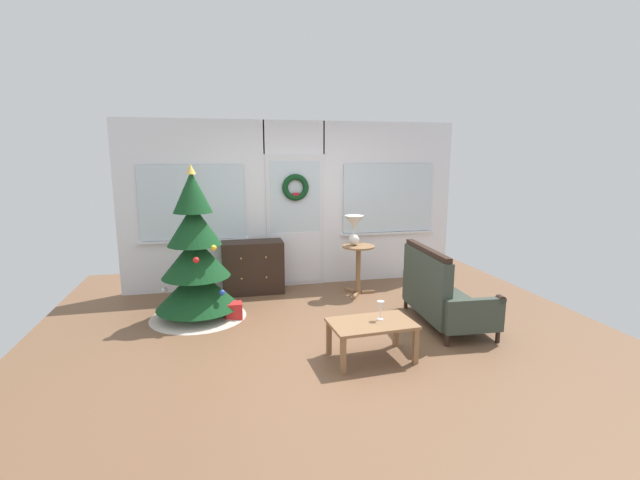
# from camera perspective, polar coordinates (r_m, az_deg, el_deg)

# --- Properties ---
(ground_plane) EXTENTS (6.76, 6.76, 0.00)m
(ground_plane) POSITION_cam_1_polar(r_m,az_deg,el_deg) (5.29, 0.83, -11.83)
(ground_plane) COLOR brown
(back_wall_with_door) EXTENTS (5.20, 0.19, 2.55)m
(back_wall_with_door) POSITION_cam_1_polar(r_m,az_deg,el_deg) (6.96, -3.25, 4.57)
(back_wall_with_door) COLOR white
(back_wall_with_door) RESTS_ON ground
(christmas_tree) EXTENTS (1.21, 1.21, 1.93)m
(christmas_tree) POSITION_cam_1_polar(r_m,az_deg,el_deg) (5.80, -15.56, -3.08)
(christmas_tree) COLOR #4C331E
(christmas_tree) RESTS_ON ground
(dresser_cabinet) EXTENTS (0.90, 0.45, 0.78)m
(dresser_cabinet) POSITION_cam_1_polar(r_m,az_deg,el_deg) (6.75, -8.58, -3.43)
(dresser_cabinet) COLOR black
(dresser_cabinet) RESTS_ON ground
(settee_sofa) EXTENTS (0.79, 1.40, 0.96)m
(settee_sofa) POSITION_cam_1_polar(r_m,az_deg,el_deg) (5.63, 15.10, -6.74)
(settee_sofa) COLOR black
(settee_sofa) RESTS_ON ground
(side_table) EXTENTS (0.50, 0.48, 0.73)m
(side_table) POSITION_cam_1_polar(r_m,az_deg,el_deg) (6.59, 4.91, -2.56)
(side_table) COLOR #8E6642
(side_table) RESTS_ON ground
(table_lamp) EXTENTS (0.28, 0.28, 0.44)m
(table_lamp) POSITION_cam_1_polar(r_m,az_deg,el_deg) (6.51, 4.37, 1.78)
(table_lamp) COLOR silver
(table_lamp) RESTS_ON side_table
(coffee_table) EXTENTS (0.87, 0.57, 0.39)m
(coffee_table) POSITION_cam_1_polar(r_m,az_deg,el_deg) (4.59, 6.61, -11.03)
(coffee_table) COLOR #8E6642
(coffee_table) RESTS_ON ground
(wine_glass) EXTENTS (0.08, 0.08, 0.20)m
(wine_glass) POSITION_cam_1_polar(r_m,az_deg,el_deg) (4.60, 7.74, -8.37)
(wine_glass) COLOR silver
(wine_glass) RESTS_ON coffee_table
(gift_box) EXTENTS (0.21, 0.19, 0.21)m
(gift_box) POSITION_cam_1_polar(r_m,az_deg,el_deg) (5.81, -10.94, -8.85)
(gift_box) COLOR red
(gift_box) RESTS_ON ground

